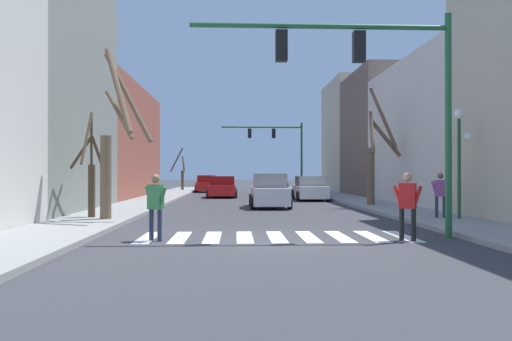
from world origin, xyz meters
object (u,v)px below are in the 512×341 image
at_px(car_parked_right_mid, 269,192).
at_px(car_parked_right_far, 222,187).
at_px(pedestrian_crossing_street, 408,201).
at_px(street_lamp_right_corner, 459,141).
at_px(pedestrian_on_left_sidewalk, 440,191).
at_px(traffic_signal_far, 278,142).
at_px(street_tree_left_near, 375,158).
at_px(street_tree_right_far, 112,145).
at_px(car_parked_left_far, 268,184).
at_px(street_tree_right_near, 91,174).
at_px(car_at_intersection, 310,189).
at_px(car_driving_away_lane, 207,184).
at_px(traffic_signal_near, 373,73).
at_px(pedestrian_waiting_at_curb, 156,201).
at_px(street_tree_left_mid, 181,173).
at_px(car_parked_right_near, 274,185).

bearing_deg(car_parked_right_mid, car_parked_right_far, 14.05).
bearing_deg(pedestrian_crossing_street, street_lamp_right_corner, 85.10).
distance_m(car_parked_right_far, pedestrian_on_left_sidewalk, 20.49).
xyz_separation_m(traffic_signal_far, street_tree_left_near, (3.50, -18.16, -1.96)).
bearing_deg(street_tree_right_far, car_parked_left_far, 75.49).
bearing_deg(street_tree_right_near, car_parked_right_mid, 43.85).
relative_size(traffic_signal_far, street_tree_right_near, 1.83).
relative_size(street_lamp_right_corner, car_parked_right_mid, 0.93).
height_order(car_at_intersection, car_driving_away_lane, car_at_intersection).
relative_size(traffic_signal_far, car_parked_left_far, 1.61).
relative_size(street_lamp_right_corner, pedestrian_on_left_sidewalk, 2.40).
distance_m(traffic_signal_near, street_tree_right_near, 11.04).
distance_m(traffic_signal_far, pedestrian_waiting_at_curb, 31.35).
xyz_separation_m(car_parked_left_far, car_driving_away_lane, (-5.72, 0.32, -0.05)).
relative_size(car_driving_away_lane, car_parked_right_mid, 0.99).
distance_m(traffic_signal_far, street_tree_left_mid, 10.79).
bearing_deg(street_lamp_right_corner, traffic_signal_near, -135.94).
bearing_deg(pedestrian_crossing_street, street_tree_right_near, -178.35).
xyz_separation_m(car_at_intersection, street_tree_right_far, (-9.33, -14.73, 2.05)).
bearing_deg(car_parked_right_far, street_tree_left_near, 36.75).
bearing_deg(street_tree_left_near, car_parked_left_far, 101.49).
bearing_deg(car_driving_away_lane, street_tree_right_near, 174.40).
distance_m(street_lamp_right_corner, car_parked_right_near, 23.30).
height_order(car_parked_right_far, pedestrian_crossing_street, pedestrian_crossing_street).
bearing_deg(traffic_signal_far, street_tree_right_far, -107.48).
xyz_separation_m(street_tree_right_near, street_tree_left_mid, (0.16, 30.14, 0.04)).
bearing_deg(car_parked_right_near, pedestrian_waiting_at_curb, 168.95).
xyz_separation_m(traffic_signal_near, car_driving_away_lane, (-6.46, 33.46, -3.80)).
xyz_separation_m(traffic_signal_far, pedestrian_crossing_street, (0.77, -30.87, -3.48)).
bearing_deg(street_tree_right_near, car_parked_right_near, 68.14).
bearing_deg(traffic_signal_near, street_tree_right_far, 151.58).
height_order(car_at_intersection, car_parked_left_far, car_parked_left_far).
height_order(street_lamp_right_corner, pedestrian_crossing_street, street_lamp_right_corner).
xyz_separation_m(street_tree_left_near, street_tree_right_far, (-11.68, -7.82, 0.20)).
bearing_deg(car_parked_right_near, traffic_signal_far, -10.11).
relative_size(car_driving_away_lane, pedestrian_on_left_sidewalk, 2.56).
bearing_deg(traffic_signal_far, car_parked_right_near, -100.11).
bearing_deg(pedestrian_waiting_at_curb, street_tree_right_near, -23.83).
distance_m(street_lamp_right_corner, car_at_intersection, 15.47).
height_order(car_parked_right_mid, street_tree_left_near, street_tree_left_near).
xyz_separation_m(pedestrian_crossing_street, street_tree_left_mid, (-9.83, 36.05, 0.75)).
bearing_deg(street_lamp_right_corner, traffic_signal_far, 99.31).
bearing_deg(street_tree_left_near, street_lamp_right_corner, -84.34).
bearing_deg(pedestrian_crossing_street, pedestrian_on_left_sidewalk, 91.68).
distance_m(car_driving_away_lane, street_tree_right_near, 28.18).
xyz_separation_m(traffic_signal_far, car_parked_left_far, (-0.75, 2.75, -3.77)).
bearing_deg(street_tree_right_far, pedestrian_waiting_at_curb, -63.81).
xyz_separation_m(car_parked_right_mid, pedestrian_on_left_sidewalk, (5.83, -7.69, 0.31)).
bearing_deg(street_tree_left_near, car_parked_right_near, 105.80).
bearing_deg(pedestrian_waiting_at_curb, traffic_signal_near, -142.42).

